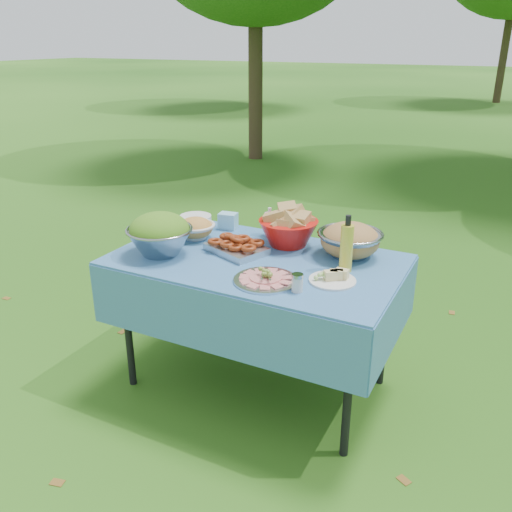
{
  "coord_description": "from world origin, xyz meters",
  "views": [
    {
      "loc": [
        1.16,
        -2.3,
        1.82
      ],
      "look_at": [
        -0.0,
        0.0,
        0.77
      ],
      "focal_mm": 38.0,
      "sensor_mm": 36.0,
      "label": 1
    }
  ],
  "objects_px": {
    "plate_stack": "(196,221)",
    "oil_bottle": "(347,244)",
    "pasta_bowl_steel": "(350,240)",
    "picnic_table": "(257,324)",
    "bread_bowl": "(288,226)",
    "salad_bowl": "(160,234)",
    "charcuterie_platter": "(266,274)"
  },
  "relations": [
    {
      "from": "salad_bowl",
      "to": "pasta_bowl_steel",
      "type": "bearing_deg",
      "value": 25.46
    },
    {
      "from": "plate_stack",
      "to": "oil_bottle",
      "type": "xyz_separation_m",
      "value": [
        1.01,
        -0.23,
        0.11
      ]
    },
    {
      "from": "picnic_table",
      "to": "plate_stack",
      "type": "height_order",
      "value": "plate_stack"
    },
    {
      "from": "pasta_bowl_steel",
      "to": "oil_bottle",
      "type": "relative_size",
      "value": 1.18
    },
    {
      "from": "pasta_bowl_steel",
      "to": "oil_bottle",
      "type": "xyz_separation_m",
      "value": [
        0.04,
        -0.2,
        0.05
      ]
    },
    {
      "from": "pasta_bowl_steel",
      "to": "charcuterie_platter",
      "type": "bearing_deg",
      "value": -117.21
    },
    {
      "from": "oil_bottle",
      "to": "plate_stack",
      "type": "bearing_deg",
      "value": 167.04
    },
    {
      "from": "salad_bowl",
      "to": "bread_bowl",
      "type": "xyz_separation_m",
      "value": [
        0.54,
        0.43,
        -0.0
      ]
    },
    {
      "from": "plate_stack",
      "to": "charcuterie_platter",
      "type": "relative_size",
      "value": 0.63
    },
    {
      "from": "plate_stack",
      "to": "bread_bowl",
      "type": "xyz_separation_m",
      "value": [
        0.62,
        -0.03,
        0.07
      ]
    },
    {
      "from": "charcuterie_platter",
      "to": "oil_bottle",
      "type": "distance_m",
      "value": 0.42
    },
    {
      "from": "picnic_table",
      "to": "pasta_bowl_steel",
      "type": "bearing_deg",
      "value": 31.65
    },
    {
      "from": "bread_bowl",
      "to": "salad_bowl",
      "type": "bearing_deg",
      "value": -141.8
    },
    {
      "from": "bread_bowl",
      "to": "charcuterie_platter",
      "type": "distance_m",
      "value": 0.5
    },
    {
      "from": "picnic_table",
      "to": "salad_bowl",
      "type": "distance_m",
      "value": 0.71
    },
    {
      "from": "plate_stack",
      "to": "oil_bottle",
      "type": "relative_size",
      "value": 0.67
    },
    {
      "from": "oil_bottle",
      "to": "pasta_bowl_steel",
      "type": "bearing_deg",
      "value": 102.42
    },
    {
      "from": "charcuterie_platter",
      "to": "oil_bottle",
      "type": "bearing_deg",
      "value": 44.08
    },
    {
      "from": "picnic_table",
      "to": "oil_bottle",
      "type": "xyz_separation_m",
      "value": [
        0.46,
        0.05,
        0.52
      ]
    },
    {
      "from": "bread_bowl",
      "to": "oil_bottle",
      "type": "relative_size",
      "value": 1.14
    },
    {
      "from": "charcuterie_platter",
      "to": "oil_bottle",
      "type": "xyz_separation_m",
      "value": [
        0.29,
        0.28,
        0.11
      ]
    },
    {
      "from": "picnic_table",
      "to": "bread_bowl",
      "type": "bearing_deg",
      "value": 76.12
    },
    {
      "from": "picnic_table",
      "to": "bread_bowl",
      "type": "height_order",
      "value": "bread_bowl"
    },
    {
      "from": "salad_bowl",
      "to": "plate_stack",
      "type": "height_order",
      "value": "salad_bowl"
    },
    {
      "from": "salad_bowl",
      "to": "oil_bottle",
      "type": "bearing_deg",
      "value": 13.44
    },
    {
      "from": "pasta_bowl_steel",
      "to": "picnic_table",
      "type": "bearing_deg",
      "value": -148.35
    },
    {
      "from": "oil_bottle",
      "to": "bread_bowl",
      "type": "bearing_deg",
      "value": 152.67
    },
    {
      "from": "bread_bowl",
      "to": "plate_stack",
      "type": "bearing_deg",
      "value": 177.25
    },
    {
      "from": "pasta_bowl_steel",
      "to": "charcuterie_platter",
      "type": "distance_m",
      "value": 0.55
    },
    {
      "from": "pasta_bowl_steel",
      "to": "plate_stack",
      "type": "bearing_deg",
      "value": 178.09
    },
    {
      "from": "salad_bowl",
      "to": "charcuterie_platter",
      "type": "xyz_separation_m",
      "value": [
        0.64,
        -0.06,
        -0.08
      ]
    },
    {
      "from": "picnic_table",
      "to": "charcuterie_platter",
      "type": "height_order",
      "value": "charcuterie_platter"
    }
  ]
}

